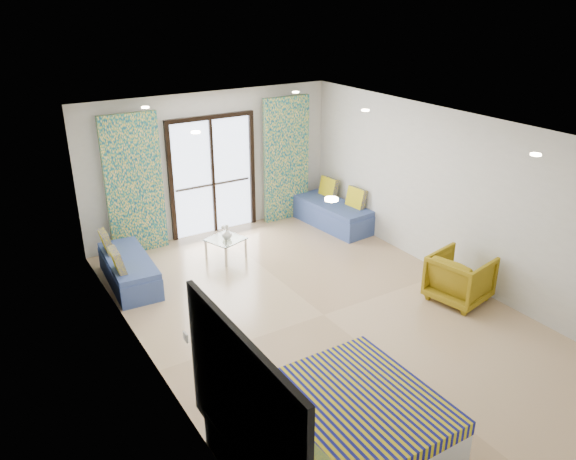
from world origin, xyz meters
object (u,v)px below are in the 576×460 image
bed (332,431)px  daybed_right (333,213)px  daybed_left (128,269)px  armchair (460,276)px  coffee_table (226,241)px

bed → daybed_right: bearing=54.0°
daybed_left → armchair: 5.18m
daybed_right → coffee_table: (-2.49, -0.23, 0.06)m
daybed_right → coffee_table: bearing=180.0°
daybed_left → daybed_right: (4.23, 0.27, 0.02)m
daybed_right → armchair: (-0.12, -3.41, 0.14)m
daybed_left → daybed_right: 4.24m
bed → armchair: size_ratio=2.54×
bed → coffee_table: bed is taller
bed → armchair: 3.80m
daybed_left → coffee_table: size_ratio=2.33×
daybed_left → daybed_right: daybed_right is taller
daybed_left → bed: bearing=-79.0°
daybed_right → armchair: 3.42m
daybed_right → armchair: bearing=-97.4°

